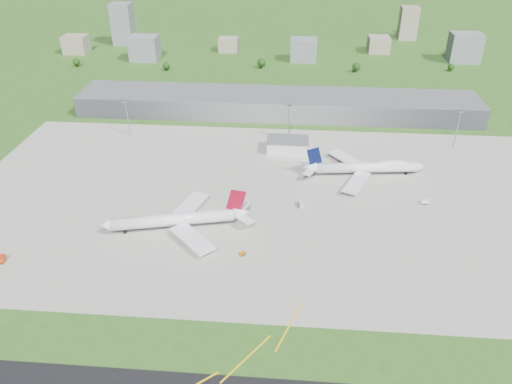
# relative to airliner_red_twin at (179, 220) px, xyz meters

# --- Properties ---
(ground) EXTENTS (1400.00, 1400.00, 0.00)m
(ground) POSITION_rel_airliner_red_twin_xyz_m (41.63, 143.32, -5.42)
(ground) COLOR #2B571B
(ground) RESTS_ON ground
(apron) EXTENTS (360.00, 190.00, 0.08)m
(apron) POSITION_rel_airliner_red_twin_xyz_m (51.63, 33.32, -5.38)
(apron) COLOR gray
(apron) RESTS_ON ground
(terminal) EXTENTS (300.00, 42.00, 15.00)m
(terminal) POSITION_rel_airliner_red_twin_xyz_m (41.63, 158.32, 2.08)
(terminal) COLOR slate
(terminal) RESTS_ON ground
(ops_building) EXTENTS (26.00, 16.00, 8.00)m
(ops_building) POSITION_rel_airliner_red_twin_xyz_m (51.63, 93.32, -1.42)
(ops_building) COLOR silver
(ops_building) RESTS_ON ground
(mast_west) EXTENTS (3.50, 2.00, 25.90)m
(mast_west) POSITION_rel_airliner_red_twin_xyz_m (-58.37, 108.32, 12.29)
(mast_west) COLOR gray
(mast_west) RESTS_ON ground
(mast_center) EXTENTS (3.50, 2.00, 25.90)m
(mast_center) POSITION_rel_airliner_red_twin_xyz_m (51.63, 108.32, 12.29)
(mast_center) COLOR gray
(mast_center) RESTS_ON ground
(mast_east) EXTENTS (3.50, 2.00, 25.90)m
(mast_east) POSITION_rel_airliner_red_twin_xyz_m (161.63, 108.32, 12.29)
(mast_east) COLOR gray
(mast_east) RESTS_ON ground
(airliner_red_twin) EXTENTS (73.32, 56.22, 20.34)m
(airliner_red_twin) POSITION_rel_airliner_red_twin_xyz_m (0.00, 0.00, 0.00)
(airliner_red_twin) COLOR white
(airliner_red_twin) RESTS_ON ground
(airliner_blue_quad) EXTENTS (72.88, 56.82, 19.03)m
(airliner_blue_quad) POSITION_rel_airliner_red_twin_xyz_m (99.20, 63.99, -0.13)
(airliner_blue_quad) COLOR white
(airliner_blue_quad) RESTS_ON ground
(tug_yellow) EXTENTS (3.34, 3.49, 1.58)m
(tug_yellow) POSITION_rel_airliner_red_twin_xyz_m (33.81, -18.86, -4.58)
(tug_yellow) COLOR #B86B0A
(tug_yellow) RESTS_ON ground
(van_white_near) EXTENTS (3.50, 5.80, 2.73)m
(van_white_near) POSITION_rel_airliner_red_twin_xyz_m (60.65, 25.75, -4.04)
(van_white_near) COLOR silver
(van_white_near) RESTS_ON ground
(van_white_far) EXTENTS (4.55, 2.59, 2.27)m
(van_white_far) POSITION_rel_airliner_red_twin_xyz_m (127.51, 33.97, -4.26)
(van_white_far) COLOR white
(van_white_far) RESTS_ON ground
(bldg_far_w) EXTENTS (24.00, 20.00, 18.00)m
(bldg_far_w) POSITION_rel_airliner_red_twin_xyz_m (-178.37, 313.32, 3.58)
(bldg_far_w) COLOR gray
(bldg_far_w) RESTS_ON ground
(bldg_w) EXTENTS (28.00, 22.00, 24.00)m
(bldg_w) POSITION_rel_airliner_red_twin_xyz_m (-98.37, 293.32, 6.58)
(bldg_w) COLOR slate
(bldg_w) RESTS_ON ground
(bldg_cw) EXTENTS (20.00, 18.00, 14.00)m
(bldg_cw) POSITION_rel_airliner_red_twin_xyz_m (-18.37, 333.32, 1.58)
(bldg_cw) COLOR gray
(bldg_cw) RESTS_ON ground
(bldg_c) EXTENTS (26.00, 20.00, 22.00)m
(bldg_c) POSITION_rel_airliner_red_twin_xyz_m (61.63, 303.32, 5.58)
(bldg_c) COLOR slate
(bldg_c) RESTS_ON ground
(bldg_ce) EXTENTS (22.00, 24.00, 16.00)m
(bldg_ce) POSITION_rel_airliner_red_twin_xyz_m (141.63, 343.32, 2.58)
(bldg_ce) COLOR gray
(bldg_ce) RESTS_ON ground
(bldg_e) EXTENTS (30.00, 22.00, 28.00)m
(bldg_e) POSITION_rel_airliner_red_twin_xyz_m (221.63, 313.32, 8.58)
(bldg_e) COLOR slate
(bldg_e) RESTS_ON ground
(bldg_tall_w) EXTENTS (22.00, 20.00, 44.00)m
(bldg_tall_w) POSITION_rel_airliner_red_twin_xyz_m (-138.37, 353.32, 16.58)
(bldg_tall_w) COLOR slate
(bldg_tall_w) RESTS_ON ground
(bldg_tall_e) EXTENTS (20.00, 18.00, 36.00)m
(bldg_tall_e) POSITION_rel_airliner_red_twin_xyz_m (181.63, 403.32, 12.58)
(bldg_tall_e) COLOR gray
(bldg_tall_e) RESTS_ON ground
(tree_far_w) EXTENTS (7.20, 7.20, 8.80)m
(tree_far_w) POSITION_rel_airliner_red_twin_xyz_m (-158.37, 263.32, -0.23)
(tree_far_w) COLOR #382314
(tree_far_w) RESTS_ON ground
(tree_w) EXTENTS (6.75, 6.75, 8.25)m
(tree_w) POSITION_rel_airliner_red_twin_xyz_m (-68.37, 258.32, -0.56)
(tree_w) COLOR #382314
(tree_w) RESTS_ON ground
(tree_c) EXTENTS (8.10, 8.10, 9.90)m
(tree_c) POSITION_rel_airliner_red_twin_xyz_m (21.63, 273.32, 0.42)
(tree_c) COLOR #382314
(tree_c) RESTS_ON ground
(tree_e) EXTENTS (7.65, 7.65, 9.35)m
(tree_e) POSITION_rel_airliner_red_twin_xyz_m (111.63, 268.32, 0.09)
(tree_e) COLOR #382314
(tree_e) RESTS_ON ground
(tree_far_e) EXTENTS (6.30, 6.30, 7.70)m
(tree_far_e) POSITION_rel_airliner_red_twin_xyz_m (201.63, 278.32, -0.88)
(tree_far_e) COLOR #382314
(tree_far_e) RESTS_ON ground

